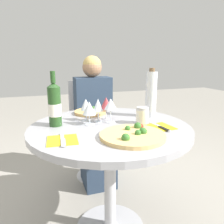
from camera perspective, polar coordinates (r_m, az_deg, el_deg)
dining_table at (r=1.39m, az=-0.52°, el=-8.95°), size 0.98×0.98×0.75m
chair_behind_diner at (r=2.18m, az=-5.29°, el=-4.73°), size 0.40×0.40×0.94m
seated_diner at (r=2.03m, az=-4.38°, el=-4.15°), size 0.33×0.40×1.18m
pizza_large at (r=1.14m, az=5.48°, el=-5.98°), size 0.34×0.34×0.05m
pizza_small_far at (r=1.63m, az=-5.45°, el=0.09°), size 0.24×0.24×0.05m
wine_bottle at (r=1.35m, az=-14.77°, el=1.80°), size 0.08×0.08×0.33m
tall_carafe at (r=1.54m, az=10.17°, el=4.66°), size 0.08×0.08×0.34m
sugar_shaker at (r=1.37m, az=7.93°, el=-0.92°), size 0.08×0.08×0.11m
wine_glass_back_left at (r=1.43m, az=-6.84°, el=1.84°), size 0.07×0.07×0.15m
wine_glass_front_left at (r=1.34m, az=-5.97°, el=0.94°), size 0.08×0.08×0.14m
wine_glass_back_right at (r=1.46m, az=-1.55°, el=2.27°), size 0.08×0.08×0.15m
wine_glass_front_right at (r=1.37m, az=-0.35°, el=1.98°), size 0.08×0.08×0.16m
wine_glass_center at (r=1.40m, az=-3.66°, el=1.72°), size 0.06×0.06×0.15m
place_setting_left at (r=1.12m, az=-12.81°, el=-7.17°), size 0.16×0.19×0.01m
place_setting_right at (r=1.33m, az=12.40°, el=-3.85°), size 0.17×0.19×0.01m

